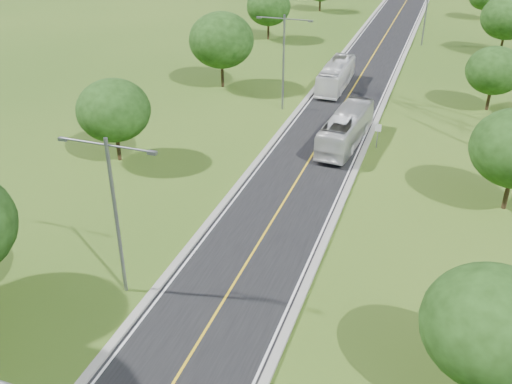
# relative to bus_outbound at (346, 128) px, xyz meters

# --- Properties ---
(ground) EXTENTS (260.00, 260.00, 0.00)m
(ground) POSITION_rel_bus_outbound_xyz_m (-2.28, 22.18, -1.62)
(ground) COLOR #2C4C15
(ground) RESTS_ON ground
(road) EXTENTS (8.00, 150.00, 0.06)m
(road) POSITION_rel_bus_outbound_xyz_m (-2.28, 28.18, -1.59)
(road) COLOR black
(road) RESTS_ON ground
(curb_left) EXTENTS (0.50, 150.00, 0.22)m
(curb_left) POSITION_rel_bus_outbound_xyz_m (-6.53, 28.18, -1.51)
(curb_left) COLOR gray
(curb_left) RESTS_ON ground
(curb_right) EXTENTS (0.50, 150.00, 0.22)m
(curb_right) POSITION_rel_bus_outbound_xyz_m (1.97, 28.18, -1.51)
(curb_right) COLOR gray
(curb_right) RESTS_ON ground
(speed_limit_sign) EXTENTS (0.55, 0.09, 2.40)m
(speed_limit_sign) POSITION_rel_bus_outbound_xyz_m (2.92, 0.17, -0.02)
(speed_limit_sign) COLOR slate
(speed_limit_sign) RESTS_ON ground
(streetlight_near_left) EXTENTS (5.90, 0.25, 10.00)m
(streetlight_near_left) POSITION_rel_bus_outbound_xyz_m (-8.28, -25.82, 4.32)
(streetlight_near_left) COLOR slate
(streetlight_near_left) RESTS_ON ground
(streetlight_mid_left) EXTENTS (5.90, 0.25, 10.00)m
(streetlight_mid_left) POSITION_rel_bus_outbound_xyz_m (-8.28, 7.18, 4.32)
(streetlight_mid_left) COLOR slate
(streetlight_mid_left) RESTS_ON ground
(streetlight_far_right) EXTENTS (5.90, 0.25, 10.00)m
(streetlight_far_right) POSITION_rel_bus_outbound_xyz_m (3.72, 40.18, 4.32)
(streetlight_far_right) COLOR slate
(streetlight_far_right) RESTS_ON ground
(tree_lb) EXTENTS (6.30, 6.30, 7.33)m
(tree_lb) POSITION_rel_bus_outbound_xyz_m (-18.28, -9.82, 3.02)
(tree_lb) COLOR black
(tree_lb) RESTS_ON ground
(tree_lc) EXTENTS (7.56, 7.56, 8.79)m
(tree_lc) POSITION_rel_bus_outbound_xyz_m (-17.28, 12.18, 3.95)
(tree_lc) COLOR black
(tree_lc) RESTS_ON ground
(tree_ld) EXTENTS (6.72, 6.72, 7.82)m
(tree_ld) POSITION_rel_bus_outbound_xyz_m (-19.28, 36.18, 3.33)
(tree_ld) COLOR black
(tree_ld) RESTS_ON ground
(tree_ra) EXTENTS (6.30, 6.30, 7.33)m
(tree_ra) POSITION_rel_bus_outbound_xyz_m (11.72, -27.82, 3.02)
(tree_ra) COLOR black
(tree_ra) RESTS_ON ground
(tree_rc) EXTENTS (5.88, 5.88, 6.84)m
(tree_rc) POSITION_rel_bus_outbound_xyz_m (12.72, 14.18, 2.71)
(tree_rc) COLOR black
(tree_rc) RESTS_ON ground
(tree_rd) EXTENTS (7.14, 7.14, 8.30)m
(tree_rd) POSITION_rel_bus_outbound_xyz_m (14.72, 38.18, 3.64)
(tree_rd) COLOR black
(tree_rd) RESTS_ON ground
(bus_outbound) EXTENTS (3.46, 11.40, 3.13)m
(bus_outbound) POSITION_rel_bus_outbound_xyz_m (0.00, 0.00, 0.00)
(bus_outbound) COLOR silver
(bus_outbound) RESTS_ON road
(bus_inbound) EXTENTS (2.56, 10.92, 3.04)m
(bus_inbound) POSITION_rel_bus_outbound_xyz_m (-4.34, 16.02, -0.04)
(bus_inbound) COLOR white
(bus_inbound) RESTS_ON road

